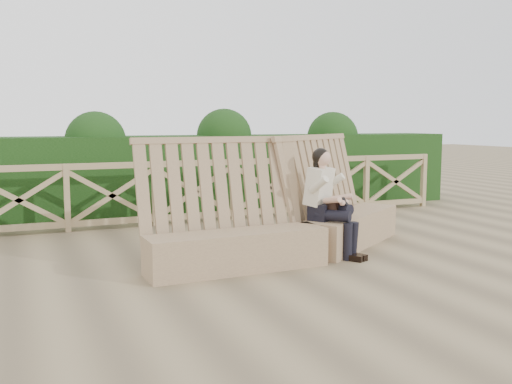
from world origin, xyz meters
name	(u,v)px	position (x,y,z in m)	size (l,w,h in m)	color
ground	(282,269)	(0.00, 0.00, 0.00)	(60.00, 60.00, 0.00)	brown
bench	(295,226)	(0.47, 0.56, 0.40)	(4.18, 1.96, 1.60)	#806449
woman	(327,198)	(0.86, 0.41, 0.77)	(0.66, 0.88, 1.42)	black
guardrail	(195,191)	(0.00, 3.50, 0.55)	(10.10, 0.09, 1.10)	#8B7850
hedge	(176,174)	(0.00, 4.70, 0.75)	(12.00, 1.20, 1.50)	black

